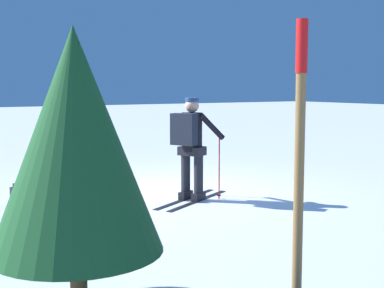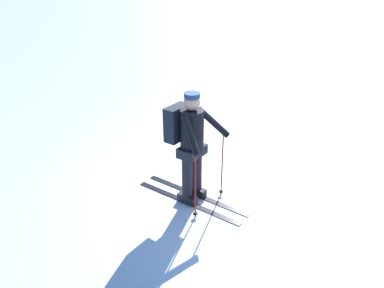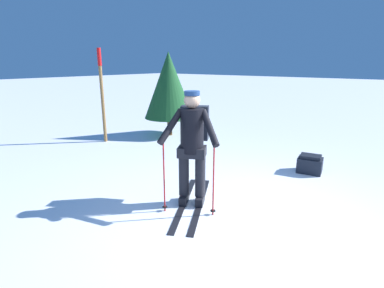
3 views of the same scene
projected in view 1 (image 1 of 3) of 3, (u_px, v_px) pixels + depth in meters
ground_plane at (165, 192)px, 9.32m from camera, size 80.00×80.00×0.00m
skier at (191, 141)px, 8.55m from camera, size 1.16×1.74×1.66m
dropped_backpack at (27, 196)px, 8.24m from camera, size 0.49×0.42×0.35m
trail_marker at (300, 144)px, 4.36m from camera, size 0.10×0.10×2.38m
pine_tree at (75, 141)px, 4.25m from camera, size 1.40×1.40×2.33m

